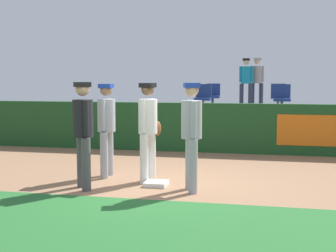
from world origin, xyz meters
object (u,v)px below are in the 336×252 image
Objects in this scene: player_umpire at (83,127)px; seat_back_right at (278,95)px; player_runner_visitor at (192,129)px; seat_back_center at (213,95)px; spectator_hooded at (257,79)px; seat_front_right at (282,97)px; seat_front_center at (203,97)px; player_coach_visitor at (106,123)px; player_fielder_home at (148,125)px; spectator_capped at (246,79)px; first_base at (156,184)px.

player_umpire is 2.25× the size of seat_back_right.
player_runner_visitor is 2.23× the size of seat_back_center.
spectator_hooded reaches higher than seat_back_center.
seat_front_right and seat_front_center have the same top height.
seat_front_center is 1.00× the size of seat_back_center.
player_coach_visitor reaches higher than seat_front_center.
player_fielder_home is at bearing -92.71° from seat_back_center.
player_runner_visitor is 2.23× the size of seat_front_right.
player_runner_visitor is 1.11× the size of spectator_capped.
seat_front_right is (2.30, 5.65, 1.39)m from first_base.
spectator_capped is (-1.16, 2.62, 0.51)m from seat_front_right.
player_umpire is 8.06m from seat_back_center.
player_umpire is at bearing 79.77° from spectator_capped.
player_umpire reaches higher than seat_back_right.
seat_front_right is (1.61, 5.90, 0.34)m from player_runner_visitor.
seat_back_right is 0.50× the size of spectator_capped.
player_coach_visitor reaches higher than seat_back_right.
player_fielder_home reaches higher than seat_front_center.
first_base is at bearing -90.37° from seat_front_center.
first_base is 1.65m from player_coach_visitor.
player_runner_visitor is 1.09× the size of spectator_hooded.
player_runner_visitor is 5.95m from seat_front_center.
first_base is at bearing -112.20° from seat_front_right.
first_base is 1.67m from player_umpire.
seat_front_right is 2.27m from seat_front_center.
spectator_hooded is at bearing 126.26° from player_umpire.
spectator_hooded is at bearing 178.58° from player_fielder_home.
spectator_hooded is at bearing 63.25° from seat_front_center.
seat_back_center is 1.42m from spectator_capped.
player_umpire is at bearing -101.60° from player_runner_visitor.
player_fielder_home is (-0.23, 0.32, 1.04)m from first_base.
seat_back_right is 2.83m from seat_front_center.
spectator_capped is at bearing -179.35° from player_fielder_home.
seat_back_center reaches higher than first_base.
player_runner_visitor reaches higher than player_fielder_home.
seat_back_center is at bearing 168.92° from player_coach_visitor.
player_coach_visitor is at bearing 57.64° from spectator_hooded.
player_umpire is (-0.04, -1.09, 0.02)m from player_coach_visitor.
player_coach_visitor is 0.98× the size of player_umpire.
first_base is 8.56m from spectator_capped.
player_umpire is at bearing -157.10° from first_base.
player_fielder_home is 2.22× the size of seat_front_center.
first_base is 0.48× the size of seat_back_right.
seat_front_center is at bearing -180.00° from seat_front_right.
spectator_hooded is at bearing 80.03° from first_base.
spectator_capped reaches higher than seat_back_center.
seat_front_right is at bearing -87.18° from seat_back_right.
spectator_capped is at bearing 113.85° from seat_front_right.
seat_front_right is at bearing 67.80° from first_base.
spectator_hooded reaches higher than player_runner_visitor.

